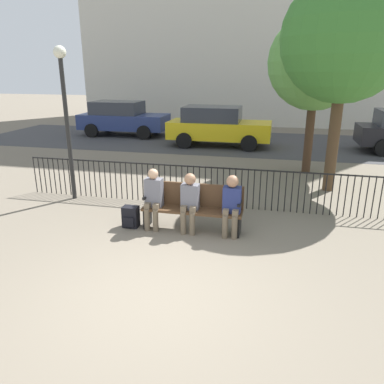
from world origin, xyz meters
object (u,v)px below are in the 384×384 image
Objects in this scene: backpack at (131,217)px; tree_1 at (345,39)px; seated_person_0 at (153,196)px; seated_person_1 at (190,199)px; lamp_post at (65,101)px; tree_0 at (316,62)px; parked_car_0 at (217,126)px; parked_car_2 at (122,118)px; seated_person_2 at (232,202)px; park_bench at (193,205)px.

tree_1 is at bearing 39.95° from backpack.
seated_person_0 reaches higher than seated_person_1.
seated_person_0 is at bearing -27.10° from lamp_post.
seated_person_0 is 0.26× the size of tree_0.
seated_person_1 is at bearing -115.67° from tree_0.
tree_0 is at bearing -46.16° from parked_car_0.
parked_car_2 is at bearing 116.00° from seated_person_0.
seated_person_0 is at bearing -64.00° from parked_car_2.
seated_person_2 is at bearing 0.06° from seated_person_1.
lamp_post is at bearing 162.43° from seated_person_2.
lamp_post is at bearing 158.38° from seated_person_1.
seated_person_0 is at bearing -89.05° from parked_car_0.
backpack is (-0.47, -0.08, -0.47)m from seated_person_0.
tree_0 reaches higher than lamp_post.
parked_car_0 is 1.00× the size of parked_car_2.
park_bench is 3.96m from lamp_post.
parked_car_2 is at bearing 141.72° from tree_1.
backpack is 11.40m from parked_car_2.
seated_person_2 is 0.33× the size of lamp_post.
tree_1 is at bearing 49.07° from seated_person_1.
lamp_post is at bearing 160.61° from park_bench.
seated_person_0 reaches higher than backpack.
tree_0 reaches higher than seated_person_0.
tree_0 is at bearing 34.30° from lamp_post.
lamp_post is at bearing -161.04° from tree_1.
tree_0 is at bearing 64.33° from seated_person_1.
seated_person_2 is at bearing -17.57° from lamp_post.
tree_1 reaches higher than seated_person_2.
parked_car_0 is (0.33, 8.84, 0.63)m from backpack.
tree_1 is (3.72, 3.43, 3.07)m from seated_person_0.
parked_car_0 is (-0.89, 8.77, 0.18)m from seated_person_1.
tree_1 is (2.94, 3.30, 3.25)m from park_bench.
parked_car_0 is (-0.15, 8.77, 0.16)m from seated_person_0.
parked_car_0 is 5.15m from parked_car_2.
seated_person_2 is (0.82, 0.00, 0.01)m from seated_person_1.
seated_person_2 is at bearing -107.98° from tree_0.
tree_0 reaches higher than parked_car_2.
park_bench is 1.66× the size of seated_person_2.
parked_car_2 is at bearing 119.21° from seated_person_1.
seated_person_2 is 8.93m from parked_car_0.
parked_car_0 is at bearing 90.95° from seated_person_0.
lamp_post is 0.85× the size of parked_car_0.
seated_person_1 is at bearing 3.52° from backpack.
tree_0 is (2.48, 5.10, 2.75)m from park_bench.
tree_0 is 1.92m from tree_1.
tree_0 is (3.25, 5.23, 2.57)m from seated_person_0.
seated_person_0 is 1.03× the size of seated_person_2.
seated_person_1 is 0.22× the size of tree_1.
tree_0 is 10.05m from parked_car_2.
parked_car_0 is (-0.92, 8.64, 0.34)m from park_bench.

